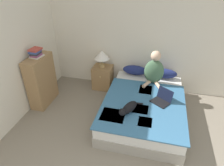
# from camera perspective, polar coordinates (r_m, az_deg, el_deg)

# --- Properties ---
(wall_back) EXTENTS (5.46, 0.05, 2.55)m
(wall_back) POSITION_cam_1_polar(r_m,az_deg,el_deg) (4.37, 11.28, 13.27)
(wall_back) COLOR silver
(wall_back) RESTS_ON ground_plane
(bed) EXTENTS (1.46, 2.02, 0.41)m
(bed) POSITION_cam_1_polar(r_m,az_deg,el_deg) (3.89, 9.06, -6.85)
(bed) COLOR #9E998E
(bed) RESTS_ON ground_plane
(pillow_near) EXTENTS (0.55, 0.21, 0.21)m
(pillow_near) POSITION_cam_1_polar(r_m,az_deg,el_deg) (4.49, 6.57, 3.69)
(pillow_near) COLOR navy
(pillow_near) RESTS_ON bed
(pillow_far) EXTENTS (0.55, 0.21, 0.21)m
(pillow_far) POSITION_cam_1_polar(r_m,az_deg,el_deg) (4.47, 14.67, 2.68)
(pillow_far) COLOR navy
(pillow_far) RESTS_ON bed
(person_sitting) EXTENTS (0.40, 0.39, 0.71)m
(person_sitting) POSITION_cam_1_polar(r_m,az_deg,el_deg) (4.14, 11.95, 3.65)
(person_sitting) COLOR #476B4C
(person_sitting) RESTS_ON bed
(cat_tabby) EXTENTS (0.35, 0.49, 0.17)m
(cat_tabby) POSITION_cam_1_polar(r_m,az_deg,el_deg) (3.37, 4.75, -7.13)
(cat_tabby) COLOR black
(cat_tabby) RESTS_ON bed
(laptop_open) EXTENTS (0.41, 0.40, 0.24)m
(laptop_open) POSITION_cam_1_polar(r_m,az_deg,el_deg) (3.72, 14.02, -4.58)
(laptop_open) COLOR black
(laptop_open) RESTS_ON bed
(nightstand) EXTENTS (0.43, 0.41, 0.54)m
(nightstand) POSITION_cam_1_polar(r_m,az_deg,el_deg) (4.68, -2.66, 1.66)
(nightstand) COLOR #937047
(nightstand) RESTS_ON ground_plane
(table_lamp) EXTENTS (0.34, 0.34, 0.39)m
(table_lamp) POSITION_cam_1_polar(r_m,az_deg,el_deg) (4.44, -2.93, 7.96)
(table_lamp) COLOR tan
(table_lamp) RESTS_ON nightstand
(bookshelf) EXTENTS (0.29, 0.67, 1.04)m
(bookshelf) POSITION_cam_1_polar(r_m,az_deg,el_deg) (4.30, -19.51, 0.65)
(bookshelf) COLOR #99754C
(bookshelf) RESTS_ON ground_plane
(book_stack_top) EXTENTS (0.22, 0.25, 0.17)m
(book_stack_top) POSITION_cam_1_polar(r_m,az_deg,el_deg) (4.04, -20.95, 8.05)
(book_stack_top) COLOR beige
(book_stack_top) RESTS_ON bookshelf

